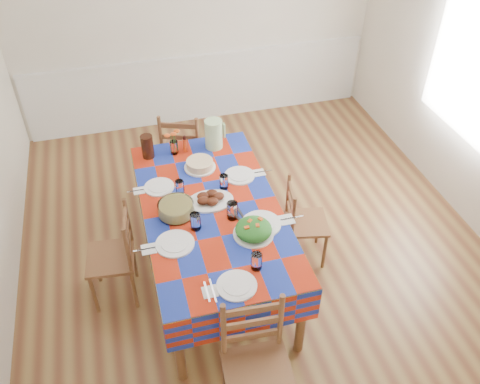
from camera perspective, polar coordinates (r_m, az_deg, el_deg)
name	(u,v)px	position (r m, az deg, el deg)	size (l,w,h in m)	color
room	(256,129)	(4.28, 1.76, 7.12)	(4.58, 5.08, 2.78)	brown
wainscot	(200,86)	(6.80, -4.51, 11.82)	(4.41, 0.06, 0.92)	white
window_right	(471,65)	(5.44, 24.55, 12.80)	(1.40, 1.40, 0.00)	white
dining_table	(212,216)	(4.34, -3.20, -2.66)	(1.14, 2.12, 0.83)	brown
setting_near_head	(243,277)	(3.69, 0.35, -9.49)	(0.48, 0.32, 0.14)	white
setting_left_near	(182,236)	(4.00, -6.58, -4.89)	(0.56, 0.33, 0.15)	white
setting_left_far	(166,187)	(4.48, -8.33, 0.56)	(0.49, 0.29, 0.13)	white
setting_right_near	(252,219)	(4.11, 1.31, -3.02)	(0.61, 0.35, 0.16)	white
setting_right_far	(235,178)	(4.54, -0.60, 1.63)	(0.52, 0.30, 0.13)	white
meat_platter	(210,199)	(4.31, -3.40, -0.81)	(0.40, 0.29, 0.08)	white
salad_platter	(254,230)	(4.00, 1.53, -4.25)	(0.32, 0.32, 0.14)	white
pasta_bowl	(176,209)	(4.21, -7.19, -1.90)	(0.30, 0.30, 0.11)	white
cake	(200,165)	(4.69, -4.54, 3.09)	(0.29, 0.29, 0.08)	white
serving_utensils	(236,212)	(4.22, -0.43, -2.27)	(0.16, 0.35, 0.01)	black
flower_vase	(174,144)	(4.87, -7.45, 5.37)	(0.16, 0.13, 0.25)	white
hot_sauce	(185,144)	(4.90, -6.22, 5.42)	(0.04, 0.04, 0.17)	red
green_pitcher	(214,134)	(4.91, -2.98, 6.52)	(0.17, 0.17, 0.29)	#B3DD9C
tea_pitcher	(147,147)	(4.86, -10.36, 5.04)	(0.11, 0.11, 0.23)	black
name_card	(245,297)	(3.60, 0.62, -11.73)	(0.08, 0.03, 0.02)	white
chair_near	(256,366)	(3.68, 1.86, -18.96)	(0.49, 0.47, 1.04)	brown
chair_far	(183,151)	(5.52, -6.37, 4.55)	(0.56, 0.55, 1.01)	brown
chair_left	(116,257)	(4.48, -13.80, -7.09)	(0.44, 0.46, 0.94)	brown
chair_right	(303,223)	(4.74, 7.04, -3.44)	(0.44, 0.45, 0.88)	brown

